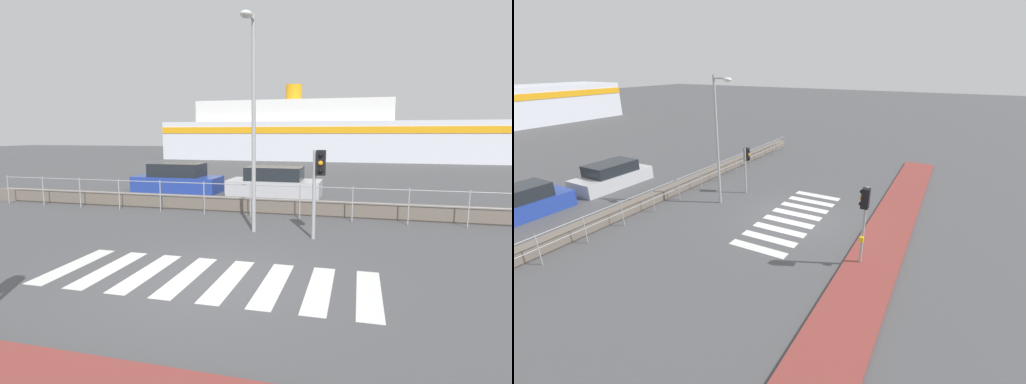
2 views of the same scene
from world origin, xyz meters
TOP-DOWN VIEW (x-y plane):
  - ground_plane at (0.00, 0.00)m, footprint 160.00×160.00m
  - crosswalk at (-0.11, 0.00)m, footprint 6.75×2.40m
  - seawall at (0.00, 6.97)m, footprint 25.18×0.55m
  - harbor_fence at (0.00, 6.09)m, footprint 22.70×0.04m
  - traffic_light_far at (1.72, 3.60)m, footprint 0.34×0.32m
  - streetlamp at (-0.20, 3.82)m, footprint 0.32×1.01m
  - ferry_boat at (-0.91, 38.11)m, footprint 37.99×7.25m
  - parked_car_blue at (-5.99, 11.00)m, footprint 4.33×1.74m
  - parked_car_silver at (-1.03, 11.00)m, footprint 4.32×1.89m

SIDE VIEW (x-z plane):
  - ground_plane at x=0.00m, z-range 0.00..0.00m
  - crosswalk at x=-0.11m, z-range 0.00..0.01m
  - seawall at x=0.00m, z-range 0.00..0.51m
  - parked_car_silver at x=-1.03m, z-range -0.10..1.27m
  - parked_car_blue at x=-5.99m, z-range -0.11..1.34m
  - harbor_fence at x=0.00m, z-range 0.18..1.37m
  - traffic_light_far at x=1.72m, z-range 0.58..3.04m
  - ferry_boat at x=-0.91m, z-range -1.39..6.93m
  - streetlamp at x=-0.20m, z-range 0.72..6.88m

